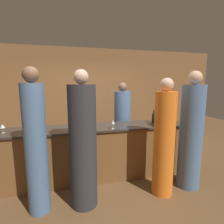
{
  "coord_description": "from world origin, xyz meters",
  "views": [
    {
      "loc": [
        -0.55,
        -3.18,
        1.81
      ],
      "look_at": [
        0.27,
        0.1,
        1.26
      ],
      "focal_mm": 28.0,
      "sensor_mm": 36.0,
      "label": 1
    }
  ],
  "objects_px": {
    "guest_0": "(83,145)",
    "guest_1": "(191,135)",
    "wine_bottle_0": "(154,118)",
    "bartender": "(122,124)",
    "guest_3": "(36,147)",
    "guest_2": "(164,142)"
  },
  "relations": [
    {
      "from": "bartender",
      "to": "guest_0",
      "type": "bearing_deg",
      "value": 54.13
    },
    {
      "from": "guest_3",
      "to": "wine_bottle_0",
      "type": "relative_size",
      "value": 7.73
    },
    {
      "from": "wine_bottle_0",
      "to": "guest_3",
      "type": "bearing_deg",
      "value": -160.28
    },
    {
      "from": "guest_3",
      "to": "wine_bottle_0",
      "type": "distance_m",
      "value": 2.29
    },
    {
      "from": "guest_2",
      "to": "guest_3",
      "type": "relative_size",
      "value": 0.94
    },
    {
      "from": "bartender",
      "to": "guest_2",
      "type": "xyz_separation_m",
      "value": [
        0.23,
        -1.49,
        0.04
      ]
    },
    {
      "from": "guest_0",
      "to": "wine_bottle_0",
      "type": "distance_m",
      "value": 1.72
    },
    {
      "from": "bartender",
      "to": "guest_2",
      "type": "height_order",
      "value": "guest_2"
    },
    {
      "from": "guest_2",
      "to": "guest_1",
      "type": "bearing_deg",
      "value": 7.35
    },
    {
      "from": "guest_2",
      "to": "guest_0",
      "type": "bearing_deg",
      "value": 178.39
    },
    {
      "from": "bartender",
      "to": "guest_2",
      "type": "relative_size",
      "value": 0.97
    },
    {
      "from": "guest_0",
      "to": "guest_1",
      "type": "bearing_deg",
      "value": 1.09
    },
    {
      "from": "bartender",
      "to": "wine_bottle_0",
      "type": "height_order",
      "value": "bartender"
    },
    {
      "from": "bartender",
      "to": "guest_0",
      "type": "height_order",
      "value": "guest_0"
    },
    {
      "from": "bartender",
      "to": "guest_1",
      "type": "xyz_separation_m",
      "value": [
        0.78,
        -1.42,
        0.09
      ]
    },
    {
      "from": "wine_bottle_0",
      "to": "bartender",
      "type": "bearing_deg",
      "value": 124.33
    },
    {
      "from": "guest_1",
      "to": "guest_3",
      "type": "bearing_deg",
      "value": -179.49
    },
    {
      "from": "guest_2",
      "to": "guest_3",
      "type": "height_order",
      "value": "guest_3"
    },
    {
      "from": "guest_0",
      "to": "guest_1",
      "type": "relative_size",
      "value": 0.99
    },
    {
      "from": "bartender",
      "to": "guest_1",
      "type": "height_order",
      "value": "guest_1"
    },
    {
      "from": "guest_1",
      "to": "wine_bottle_0",
      "type": "xyz_separation_m",
      "value": [
        -0.32,
        0.75,
        0.17
      ]
    },
    {
      "from": "guest_0",
      "to": "guest_2",
      "type": "bearing_deg",
      "value": -1.61
    }
  ]
}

